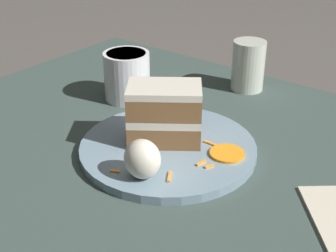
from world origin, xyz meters
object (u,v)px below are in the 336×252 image
(cream_dollop, at_px, (142,159))
(drinking_glass, at_px, (248,69))
(plate, at_px, (168,148))
(cake_slice, at_px, (164,113))
(coffee_mug, at_px, (127,74))
(orange_garnish, at_px, (227,153))

(cream_dollop, xyz_separation_m, drinking_glass, (0.05, -0.38, 0.00))
(plate, height_order, cream_dollop, cream_dollop)
(cake_slice, distance_m, coffee_mug, 0.19)
(plate, bearing_deg, cream_dollop, 106.10)
(drinking_glass, bearing_deg, orange_garnish, 113.30)
(cream_dollop, bearing_deg, orange_garnish, -117.41)
(cake_slice, relative_size, orange_garnish, 2.51)
(orange_garnish, height_order, drinking_glass, drinking_glass)
(plate, bearing_deg, cake_slice, -33.36)
(orange_garnish, bearing_deg, cream_dollop, 62.59)
(drinking_glass, bearing_deg, coffee_mug, 48.85)
(cake_slice, xyz_separation_m, orange_garnish, (-0.10, -0.02, -0.04))
(plate, bearing_deg, orange_garnish, -161.73)
(cream_dollop, distance_m, coffee_mug, 0.29)
(orange_garnish, bearing_deg, coffee_mug, -16.68)
(plate, xyz_separation_m, cream_dollop, (-0.03, 0.09, 0.03))
(cake_slice, bearing_deg, orange_garnish, -114.56)
(plate, distance_m, orange_garnish, 0.09)
(coffee_mug, bearing_deg, orange_garnish, 163.32)
(cake_slice, xyz_separation_m, coffee_mug, (0.17, -0.10, -0.01))
(plate, relative_size, drinking_glass, 2.76)
(drinking_glass, distance_m, coffee_mug, 0.24)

